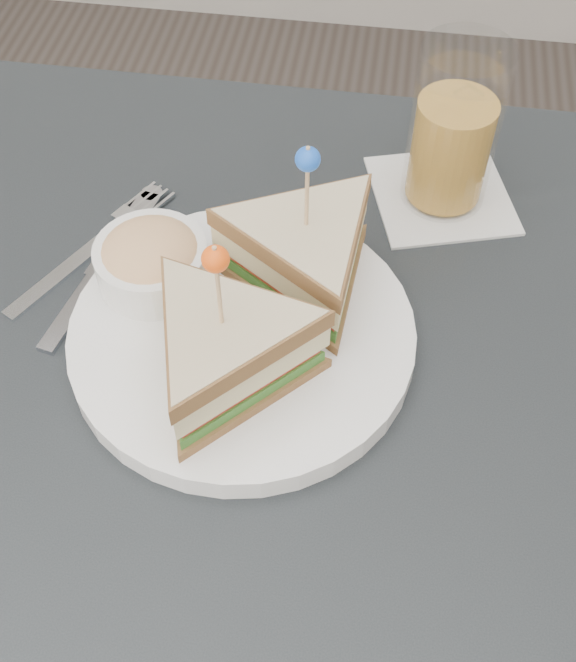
{
  "coord_description": "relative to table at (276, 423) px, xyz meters",
  "views": [
    {
      "loc": [
        0.07,
        -0.39,
        1.32
      ],
      "look_at": [
        0.01,
        0.01,
        0.8
      ],
      "focal_mm": 45.0,
      "sensor_mm": 36.0,
      "label": 1
    }
  ],
  "objects": [
    {
      "name": "drink_set",
      "position": [
        0.13,
        0.24,
        0.15
      ],
      "size": [
        0.16,
        0.16,
        0.17
      ],
      "rotation": [
        0.0,
        0.0,
        0.29
      ],
      "color": "silver",
      "rests_on": "table"
    },
    {
      "name": "table",
      "position": [
        0.0,
        0.0,
        0.0
      ],
      "size": [
        0.8,
        0.8,
        0.75
      ],
      "color": "black",
      "rests_on": "ground"
    },
    {
      "name": "cutlery_knife",
      "position": [
        -0.18,
        0.09,
        0.08
      ],
      "size": [
        0.06,
        0.22,
        0.01
      ],
      "rotation": [
        0.0,
        0.0,
        -0.21
      ],
      "color": "#B9BBC4",
      "rests_on": "table"
    },
    {
      "name": "plate_meal",
      "position": [
        -0.03,
        0.03,
        0.12
      ],
      "size": [
        0.37,
        0.37,
        0.17
      ],
      "rotation": [
        0.0,
        0.0,
        0.28
      ],
      "color": "white",
      "rests_on": "table"
    },
    {
      "name": "cutlery_fork",
      "position": [
        -0.19,
        0.13,
        0.08
      ],
      "size": [
        0.12,
        0.19,
        0.01
      ],
      "rotation": [
        0.0,
        0.0,
        -0.5
      ],
      "color": "white",
      "rests_on": "table"
    },
    {
      "name": "ground_plane",
      "position": [
        0.0,
        0.0,
        -0.67
      ],
      "size": [
        3.5,
        3.5,
        0.0
      ],
      "primitive_type": "plane",
      "color": "#3F3833"
    }
  ]
}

